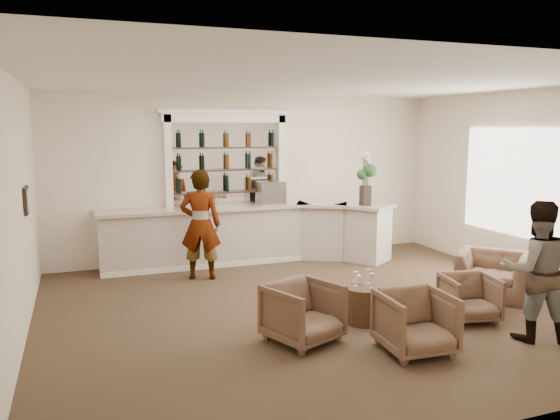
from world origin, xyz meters
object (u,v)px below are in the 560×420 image
object	(u,v)px
armchair_center	(416,322)
flower_vase	(366,176)
guest	(536,271)
armchair_far	(493,275)
armchair_right	(470,298)
armchair_left	(303,313)
bar_counter	(250,234)
espresso_machine	(271,193)
sommelier	(200,225)
cocktail_table	(364,304)

from	to	relation	value
armchair_center	flower_vase	world-z (taller)	flower_vase
guest	armchair_far	world-z (taller)	guest
armchair_center	armchair_right	distance (m)	1.50
armchair_right	armchair_far	size ratio (longest dim) A/B	0.65
flower_vase	armchair_left	bearing A→B (deg)	-129.07
bar_counter	armchair_far	xyz separation A→B (m)	(2.96, -3.41, -0.23)
guest	armchair_far	size ratio (longest dim) A/B	1.65
guest	armchair_center	bearing A→B (deg)	18.43
armchair_right	espresso_machine	size ratio (longest dim) A/B	1.36
armchair_far	flower_vase	xyz separation A→B (m)	(-0.81, 2.69, 1.37)
bar_counter	espresso_machine	bearing A→B (deg)	9.05
sommelier	armchair_center	world-z (taller)	sommelier
armchair_right	cocktail_table	bearing A→B (deg)	173.47
armchair_left	espresso_machine	distance (m)	4.40
flower_vase	bar_counter	bearing A→B (deg)	161.42
armchair_left	espresso_machine	size ratio (longest dim) A/B	1.60
armchair_left	flower_vase	size ratio (longest dim) A/B	0.80
cocktail_table	flower_vase	size ratio (longest dim) A/B	0.57
armchair_center	bar_counter	bearing A→B (deg)	100.12
bar_counter	flower_vase	distance (m)	2.54
sommelier	armchair_far	size ratio (longest dim) A/B	1.81
bar_counter	armchair_right	xyz separation A→B (m)	(1.89, -4.17, -0.25)
armchair_left	armchair_far	size ratio (longest dim) A/B	0.77
armchair_left	sommelier	bearing A→B (deg)	77.99
armchair_center	armchair_far	bearing A→B (deg)	34.56
armchair_far	flower_vase	bearing A→B (deg)	155.06
guest	cocktail_table	bearing A→B (deg)	-13.54
sommelier	armchair_left	size ratio (longest dim) A/B	2.36
guest	armchair_left	world-z (taller)	guest
guest	armchair_left	bearing A→B (deg)	5.34
espresso_machine	flower_vase	world-z (taller)	flower_vase
guest	sommelier	bearing A→B (deg)	-27.71
cocktail_table	guest	world-z (taller)	guest
bar_counter	espresso_machine	distance (m)	0.92
bar_counter	espresso_machine	world-z (taller)	espresso_machine
guest	flower_vase	distance (m)	4.37
bar_counter	guest	size ratio (longest dim) A/B	3.23
armchair_right	armchair_far	world-z (taller)	armchair_far
cocktail_table	espresso_machine	size ratio (longest dim) A/B	1.15
armchair_left	armchair_far	bearing A→B (deg)	-11.16
bar_counter	armchair_left	world-z (taller)	bar_counter
armchair_right	armchair_left	bearing A→B (deg)	-170.51
cocktail_table	espresso_machine	bearing A→B (deg)	90.35
espresso_machine	cocktail_table	bearing A→B (deg)	-88.87
sommelier	armchair_center	xyz separation A→B (m)	(1.70, -4.05, -0.60)
sommelier	armchair_far	world-z (taller)	sommelier
cocktail_table	armchair_right	size ratio (longest dim) A/B	0.84
cocktail_table	guest	size ratio (longest dim) A/B	0.33
armchair_right	armchair_far	xyz separation A→B (m)	(1.07, 0.76, 0.03)
armchair_center	cocktail_table	bearing A→B (deg)	96.69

